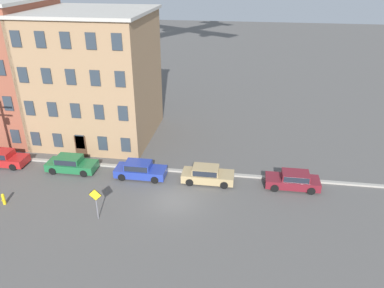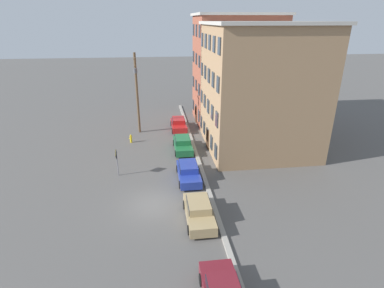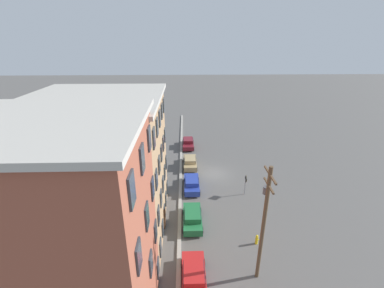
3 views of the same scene
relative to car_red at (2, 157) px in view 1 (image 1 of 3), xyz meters
The scene contains 11 objects.
ground_plane 17.20m from the car_red, 11.20° to the right, with size 200.00×200.00×0.00m, color #565451.
kerb_strip 16.91m from the car_red, ahead, with size 56.00×0.36×0.16m, color #9E998E.
apartment_corner 10.38m from the car_red, 109.21° to the left, with size 8.61×10.93×13.84m.
apartment_midblock 11.80m from the car_red, 50.46° to the left, with size 11.77×11.11×12.93m.
car_red is the anchor object (origin of this frame).
car_green 6.78m from the car_red, ahead, with size 4.40×1.92×1.43m.
car_blue 13.18m from the car_red, ahead, with size 4.40×1.92×1.43m.
car_tan 19.06m from the car_red, ahead, with size 4.40×1.92×1.43m.
car_maroon 26.23m from the car_red, ahead, with size 4.40×1.92×1.43m.
caution_sign 13.44m from the car_red, 28.84° to the right, with size 1.01×0.08×2.58m.
fire_hydrant 6.98m from the car_red, 56.42° to the right, with size 0.24×0.34×0.96m.
Camera 1 is at (5.02, -24.13, 16.97)m, focal length 35.00 mm.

